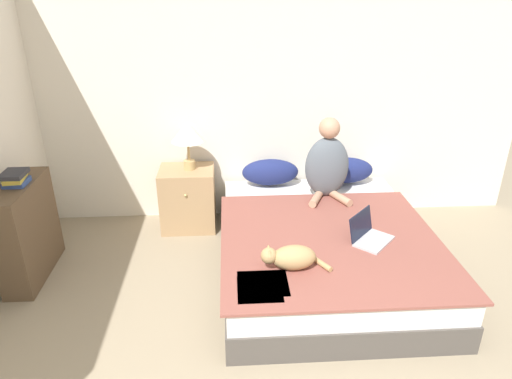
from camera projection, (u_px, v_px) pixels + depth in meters
The scene contains 11 objects.
wall_back at pixel (261, 95), 4.47m from camera, with size 5.31×0.05×2.55m.
bed at pixel (324, 249), 3.89m from camera, with size 1.74×2.14×0.42m.
pillow_near at pixel (270, 172), 4.57m from camera, with size 0.56×0.26×0.26m.
pillow_far at pixel (345, 170), 4.61m from camera, with size 0.56×0.26×0.26m.
person_sitting at pixel (327, 164), 4.24m from camera, with size 0.41×0.40×0.76m.
cat_tabby at pixel (291, 257), 3.21m from camera, with size 0.51×0.19×0.19m.
laptop_open at pixel (369, 235), 3.59m from camera, with size 0.41×0.41×0.22m.
nightstand at pixel (188, 198), 4.56m from camera, with size 0.53×0.45×0.62m.
table_lamp at pixel (188, 134), 4.30m from camera, with size 0.31×0.31×0.47m.
bookshelf at pixel (27, 231), 3.75m from camera, with size 0.24×0.78×0.83m.
book_stack_top at pixel (15, 178), 3.55m from camera, with size 0.17×0.22×0.11m.
Camera 1 is at (-0.33, -0.95, 2.27)m, focal length 32.00 mm.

